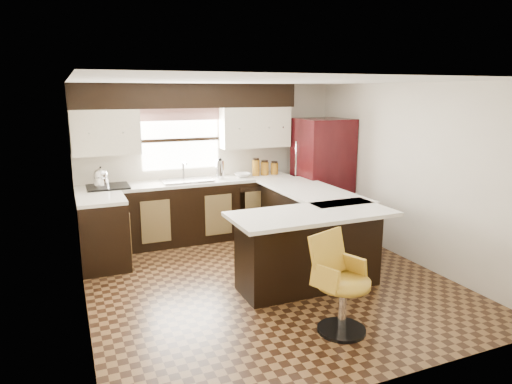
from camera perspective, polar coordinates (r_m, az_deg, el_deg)
name	(u,v)px	position (r m, az deg, el deg)	size (l,w,h in m)	color
floor	(267,280)	(5.75, 1.43, -10.98)	(4.40, 4.40, 0.00)	#49301A
ceiling	(269,81)	(5.27, 1.57, 13.70)	(4.40, 4.40, 0.00)	silver
wall_back	(212,160)	(7.41, -5.58, 3.99)	(4.40, 4.40, 0.00)	beige
wall_front	(390,240)	(3.56, 16.37, -5.82)	(4.40, 4.40, 0.00)	beige
wall_left	(78,202)	(4.92, -21.38, -1.17)	(4.40, 4.40, 0.00)	beige
wall_right	(409,173)	(6.52, 18.55, 2.24)	(4.40, 4.40, 0.00)	beige
base_cab_back	(191,212)	(7.16, -8.16, -2.51)	(3.30, 0.60, 0.90)	black
base_cab_left	(103,234)	(6.33, -18.53, -5.06)	(0.60, 0.70, 0.90)	black
counter_back	(190,182)	(7.05, -8.28, 1.20)	(3.30, 0.60, 0.04)	silver
counter_left	(101,199)	(6.21, -18.83, -0.89)	(0.60, 0.70, 0.04)	silver
soffit	(188,96)	(7.05, -8.48, 11.81)	(3.40, 0.35, 0.36)	black
upper_cab_left	(105,132)	(6.87, -18.31, 7.12)	(0.94, 0.35, 0.64)	beige
upper_cab_right	(255,127)	(7.42, -0.19, 8.11)	(1.14, 0.35, 0.64)	beige
window_pane	(181,140)	(7.21, -9.40, 6.46)	(1.20, 0.02, 0.90)	white
valance	(180,114)	(7.15, -9.43, 9.54)	(1.30, 0.06, 0.18)	#D19B93
sink	(187,180)	(7.01, -8.64, 1.44)	(0.75, 0.45, 0.03)	#B2B2B7
dishwasher	(257,211)	(7.21, 0.13, -2.43)	(0.58, 0.03, 0.78)	black
cooktop	(108,187)	(6.83, -18.02, 0.63)	(0.58, 0.50, 0.03)	black
peninsula_long	(307,224)	(6.50, 6.42, -4.00)	(0.60, 1.95, 0.90)	black
peninsula_return	(309,251)	(5.45, 6.61, -7.31)	(1.65, 0.60, 0.90)	black
counter_pen_long	(311,191)	(6.41, 6.91, 0.10)	(0.84, 1.95, 0.04)	silver
counter_pen_return	(312,214)	(5.23, 7.04, -2.76)	(1.89, 0.84, 0.04)	silver
refrigerator	(322,176)	(7.55, 8.27, 2.01)	(0.80, 0.77, 1.86)	black
bar_chair	(343,285)	(4.51, 10.87, -11.35)	(0.52, 0.52, 0.97)	#BA8E25
kettle	(101,176)	(6.79, -18.80, 1.85)	(0.21, 0.21, 0.28)	silver
percolator	(220,170)	(7.16, -4.53, 2.82)	(0.13, 0.13, 0.29)	silver
mixing_bowl	(242,175)	(7.30, -1.73, 2.14)	(0.25, 0.25, 0.06)	white
canister_large	(256,168)	(7.39, -0.01, 3.04)	(0.12, 0.12, 0.26)	#8E5C15
canister_med	(265,169)	(7.46, 1.08, 2.95)	(0.13, 0.13, 0.21)	#8E5C15
canister_small	(274,169)	(7.53, 2.31, 2.94)	(0.12, 0.12, 0.19)	#8E5C15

